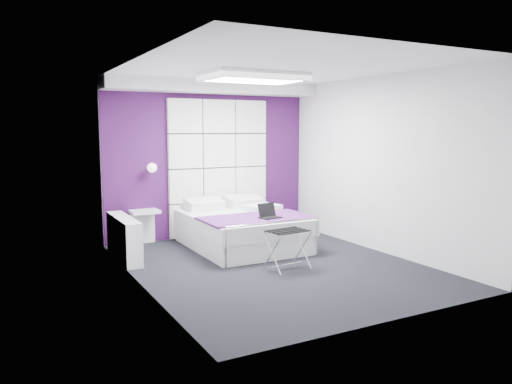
% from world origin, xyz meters
% --- Properties ---
extents(floor, '(4.40, 4.40, 0.00)m').
position_xyz_m(floor, '(0.00, 0.00, 0.00)').
color(floor, black).
rests_on(floor, ground).
extents(ceiling, '(4.40, 4.40, 0.00)m').
position_xyz_m(ceiling, '(0.00, 0.00, 2.60)').
color(ceiling, white).
rests_on(ceiling, wall_back).
extents(wall_back, '(3.60, 0.00, 3.60)m').
position_xyz_m(wall_back, '(0.00, 2.20, 1.30)').
color(wall_back, silver).
rests_on(wall_back, floor).
extents(wall_left, '(0.00, 4.40, 4.40)m').
position_xyz_m(wall_left, '(-1.80, 0.00, 1.30)').
color(wall_left, silver).
rests_on(wall_left, floor).
extents(wall_right, '(0.00, 4.40, 4.40)m').
position_xyz_m(wall_right, '(1.80, 0.00, 1.30)').
color(wall_right, silver).
rests_on(wall_right, floor).
extents(accent_wall, '(3.58, 0.02, 2.58)m').
position_xyz_m(accent_wall, '(0.00, 2.19, 1.30)').
color(accent_wall, '#380F41').
rests_on(accent_wall, wall_back).
extents(soffit, '(3.58, 0.50, 0.20)m').
position_xyz_m(soffit, '(0.00, 1.95, 2.50)').
color(soffit, white).
rests_on(soffit, wall_back).
extents(headboard, '(1.80, 0.08, 2.30)m').
position_xyz_m(headboard, '(0.15, 2.14, 1.17)').
color(headboard, silver).
rests_on(headboard, wall_back).
extents(skylight, '(1.36, 0.86, 0.12)m').
position_xyz_m(skylight, '(0.00, 0.60, 2.55)').
color(skylight, white).
rests_on(skylight, ceiling).
extents(wall_lamp, '(0.15, 0.15, 0.15)m').
position_xyz_m(wall_lamp, '(-1.05, 2.06, 1.22)').
color(wall_lamp, white).
rests_on(wall_lamp, wall_back).
extents(radiator, '(0.22, 1.20, 0.60)m').
position_xyz_m(radiator, '(-1.69, 1.30, 0.30)').
color(radiator, white).
rests_on(radiator, floor).
extents(bed, '(1.61, 1.94, 0.68)m').
position_xyz_m(bed, '(0.10, 1.17, 0.29)').
color(bed, white).
rests_on(bed, floor).
extents(nightstand, '(0.44, 0.34, 0.05)m').
position_xyz_m(nightstand, '(-1.19, 2.02, 0.53)').
color(nightstand, white).
rests_on(nightstand, wall_back).
extents(luggage_rack, '(0.52, 0.38, 0.51)m').
position_xyz_m(luggage_rack, '(0.08, -0.19, 0.26)').
color(luggage_rack, silver).
rests_on(luggage_rack, floor).
extents(laptop, '(0.30, 0.21, 0.22)m').
position_xyz_m(laptop, '(0.23, 0.55, 0.60)').
color(laptop, black).
rests_on(laptop, bed).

